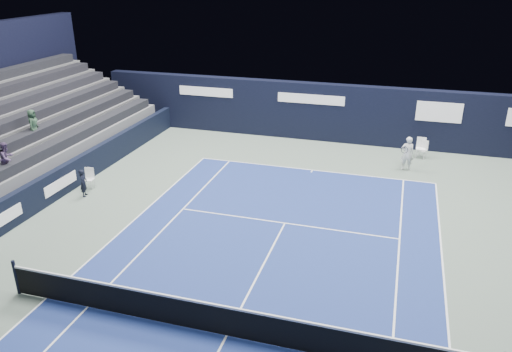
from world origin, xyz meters
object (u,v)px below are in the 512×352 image
(folding_chair_back_b, at_px, (421,146))
(tennis_player, at_px, (407,153))
(line_judge_chair, at_px, (89,177))
(tennis_net, at_px, (226,320))
(folding_chair_back_a, at_px, (424,146))

(folding_chair_back_b, distance_m, tennis_player, 2.07)
(tennis_player, bearing_deg, line_judge_chair, -154.89)
(tennis_player, bearing_deg, tennis_net, -107.50)
(line_judge_chair, height_order, tennis_player, tennis_player)
(tennis_net, bearing_deg, folding_chair_back_b, 72.39)
(folding_chair_back_b, bearing_deg, folding_chair_back_a, -9.32)
(folding_chair_back_a, bearing_deg, folding_chair_back_b, -165.76)
(folding_chair_back_b, height_order, tennis_net, tennis_net)
(tennis_net, bearing_deg, line_judge_chair, 140.89)
(line_judge_chair, bearing_deg, folding_chair_back_b, 19.83)
(tennis_net, xyz_separation_m, tennis_player, (4.17, 13.21, 0.30))
(folding_chair_back_b, xyz_separation_m, tennis_net, (-4.81, -15.16, -0.06))
(line_judge_chair, distance_m, tennis_player, 14.31)
(folding_chair_back_b, bearing_deg, tennis_player, -107.83)
(line_judge_chair, distance_m, tennis_net, 11.32)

